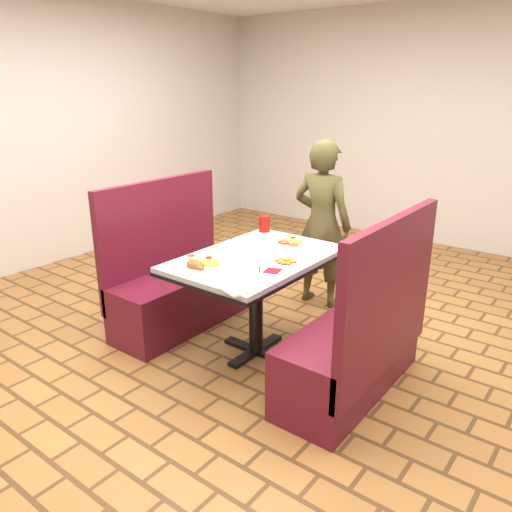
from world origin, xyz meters
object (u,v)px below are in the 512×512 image
at_px(near_dinner_plate, 202,262).
at_px(plantain_plate, 285,262).
at_px(booth_bench_left, 178,286).
at_px(far_dinner_plate, 291,241).
at_px(booth_bench_right, 357,345).
at_px(red_tumbler, 264,224).
at_px(diner_person, 322,224).
at_px(dining_table, 256,269).

distance_m(near_dinner_plate, plantain_plate, 0.54).
relative_size(booth_bench_left, far_dinner_plate, 4.53).
height_order(booth_bench_right, plantain_plate, booth_bench_right).
relative_size(booth_bench_left, red_tumbler, 9.39).
bearing_deg(diner_person, booth_bench_left, 54.57).
xyz_separation_m(near_dinner_plate, plantain_plate, (0.39, 0.38, -0.02)).
height_order(booth_bench_left, diner_person, diner_person).
relative_size(diner_person, far_dinner_plate, 5.49).
distance_m(diner_person, plantain_plate, 1.15).
height_order(dining_table, booth_bench_right, booth_bench_right).
bearing_deg(near_dinner_plate, red_tumbler, 101.33).
height_order(far_dinner_plate, plantain_plate, far_dinner_plate).
bearing_deg(red_tumbler, dining_table, -58.73).
relative_size(plantain_plate, red_tumbler, 1.57).
distance_m(diner_person, far_dinner_plate, 0.73).
height_order(diner_person, near_dinner_plate, diner_person).
distance_m(booth_bench_right, plantain_plate, 0.70).
bearing_deg(red_tumbler, near_dinner_plate, -78.67).
relative_size(dining_table, near_dinner_plate, 4.04).
bearing_deg(booth_bench_left, far_dinner_plate, 23.32).
xyz_separation_m(dining_table, plantain_plate, (0.25, -0.01, 0.11)).
bearing_deg(near_dinner_plate, plantain_plate, 43.71).
distance_m(near_dinner_plate, far_dinner_plate, 0.77).
relative_size(diner_person, plantain_plate, 7.26).
bearing_deg(far_dinner_plate, red_tumbler, 155.39).
xyz_separation_m(far_dinner_plate, red_tumbler, (-0.37, 0.17, 0.04)).
height_order(dining_table, near_dinner_plate, near_dinner_plate).
relative_size(dining_table, diner_person, 0.83).
relative_size(dining_table, far_dinner_plate, 4.57).
relative_size(booth_bench_left, diner_person, 0.82).
height_order(booth_bench_left, red_tumbler, booth_bench_left).
xyz_separation_m(diner_person, plantain_plate, (0.36, -1.09, 0.03)).
bearing_deg(booth_bench_right, near_dinner_plate, -157.38).
xyz_separation_m(dining_table, red_tumbler, (-0.32, 0.53, 0.16)).
xyz_separation_m(booth_bench_left, near_dinner_plate, (0.66, -0.39, 0.45)).
distance_m(dining_table, booth_bench_right, 0.86).
bearing_deg(booth_bench_right, red_tumbler, 154.65).
relative_size(booth_bench_right, red_tumbler, 9.39).
distance_m(dining_table, booth_bench_left, 0.86).
bearing_deg(booth_bench_right, dining_table, 180.00).
relative_size(booth_bench_left, near_dinner_plate, 4.00).
relative_size(dining_table, booth_bench_left, 1.01).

